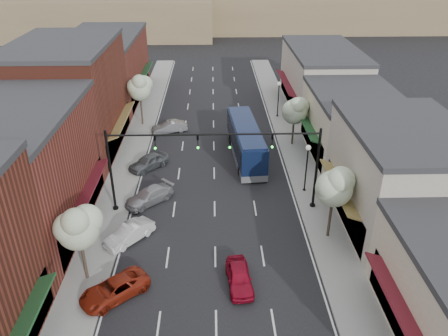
{
  "coord_description": "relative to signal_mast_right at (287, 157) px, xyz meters",
  "views": [
    {
      "loc": [
        -0.01,
        -21.77,
        19.73
      ],
      "look_at": [
        0.84,
        10.9,
        2.2
      ],
      "focal_mm": 35.0,
      "sensor_mm": 36.0,
      "label": 1
    }
  ],
  "objects": [
    {
      "name": "bldg_right_far",
      "position": [
        8.09,
        24.0,
        -0.96
      ],
      "size": [
        9.14,
        16.1,
        7.4
      ],
      "color": "#B5A99B",
      "rests_on": "ground"
    },
    {
      "name": "bldg_right_midnear",
      "position": [
        8.1,
        -2.0,
        -0.72
      ],
      "size": [
        9.14,
        12.1,
        7.9
      ],
      "color": "#B5A99B",
      "rests_on": "ground"
    },
    {
      "name": "bldg_left_midnear",
      "position": [
        -19.85,
        -2.0,
        0.03
      ],
      "size": [
        10.14,
        14.1,
        9.4
      ],
      "color": "maroon",
      "rests_on": "ground"
    },
    {
      "name": "curb_left",
      "position": [
        -12.62,
        10.5,
        -4.55
      ],
      "size": [
        0.25,
        73.0,
        0.17
      ],
      "primitive_type": "cube",
      "color": "gray",
      "rests_on": "ground"
    },
    {
      "name": "lamp_post_far",
      "position": [
        2.18,
        20.0,
        -1.62
      ],
      "size": [
        0.44,
        0.44,
        4.44
      ],
      "color": "black",
      "rests_on": "ground"
    },
    {
      "name": "coach_bus",
      "position": [
        -2.48,
        9.34,
        -2.84
      ],
      "size": [
        3.33,
        11.26,
        3.4
      ],
      "rotation": [
        0.0,
        0.0,
        0.08
      ],
      "color": "#0E1939",
      "rests_on": "ground"
    },
    {
      "name": "parked_car_e",
      "position": [
        -10.6,
        15.69,
        -3.98
      ],
      "size": [
        4.13,
        2.66,
        1.29
      ],
      "primitive_type": "imported",
      "rotation": [
        0.0,
        0.0,
        -1.21
      ],
      "color": "#98989D",
      "rests_on": "ground"
    },
    {
      "name": "parked_car_b",
      "position": [
        -11.82,
        -4.04,
        -3.98
      ],
      "size": [
        3.59,
        3.84,
        1.29
      ],
      "primitive_type": "imported",
      "rotation": [
        0.0,
        0.0,
        -0.72
      ],
      "color": "silver",
      "rests_on": "ground"
    },
    {
      "name": "bldg_left_midfar",
      "position": [
        -19.86,
        12.0,
        0.78
      ],
      "size": [
        10.14,
        14.1,
        10.9
      ],
      "color": "maroon",
      "rests_on": "ground"
    },
    {
      "name": "parked_car_d",
      "position": [
        -11.82,
        7.16,
        -3.92
      ],
      "size": [
        4.04,
        4.09,
        1.4
      ],
      "primitive_type": "imported",
      "rotation": [
        0.0,
        0.0,
        -0.77
      ],
      "color": "#525559",
      "rests_on": "ground"
    },
    {
      "name": "tree_left_near",
      "position": [
        -13.87,
        -8.05,
        -0.4
      ],
      "size": [
        2.85,
        2.65,
        5.69
      ],
      "color": "#47382B",
      "rests_on": "ground"
    },
    {
      "name": "tree_left_far",
      "position": [
        -13.87,
        17.95,
        -0.02
      ],
      "size": [
        2.85,
        2.65,
        6.13
      ],
      "color": "#47382B",
      "rests_on": "ground"
    },
    {
      "name": "tree_right_near",
      "position": [
        2.73,
        -4.05,
        -0.17
      ],
      "size": [
        2.85,
        2.65,
        5.95
      ],
      "color": "#47382B",
      "rests_on": "ground"
    },
    {
      "name": "tree_right_far",
      "position": [
        2.73,
        11.95,
        -0.63
      ],
      "size": [
        2.85,
        2.65,
        5.43
      ],
      "color": "#47382B",
      "rests_on": "ground"
    },
    {
      "name": "signal_mast_left",
      "position": [
        -11.24,
        0.0,
        0.0
      ],
      "size": [
        8.22,
        0.46,
        7.0
      ],
      "color": "black",
      "rests_on": "ground"
    },
    {
      "name": "parked_car_c",
      "position": [
        -11.04,
        1.11,
        -3.99
      ],
      "size": [
        4.35,
        4.26,
        1.26
      ],
      "primitive_type": "imported",
      "rotation": [
        0.0,
        0.0,
        -0.81
      ],
      "color": "#9D9EA2",
      "rests_on": "ground"
    },
    {
      "name": "signal_mast_right",
      "position": [
        0.0,
        0.0,
        0.0
      ],
      "size": [
        8.22,
        0.46,
        7.0
      ],
      "color": "black",
      "rests_on": "ground"
    },
    {
      "name": "sidewalk_left",
      "position": [
        -14.02,
        10.5,
        -4.55
      ],
      "size": [
        2.8,
        73.0,
        0.15
      ],
      "primitive_type": "cube",
      "color": "gray",
      "rests_on": "ground"
    },
    {
      "name": "bldg_right_midfar",
      "position": [
        8.08,
        10.0,
        -1.46
      ],
      "size": [
        9.14,
        12.1,
        6.4
      ],
      "color": "beige",
      "rests_on": "ground"
    },
    {
      "name": "sidewalk_right",
      "position": [
        2.78,
        10.5,
        -4.55
      ],
      "size": [
        2.8,
        73.0,
        0.15
      ],
      "primitive_type": "cube",
      "color": "gray",
      "rests_on": "ground"
    },
    {
      "name": "red_hatchback",
      "position": [
        -4.12,
        -8.78,
        -3.98
      ],
      "size": [
        1.83,
        3.87,
        1.28
      ],
      "primitive_type": "imported",
      "rotation": [
        0.0,
        0.0,
        0.09
      ],
      "color": "maroon",
      "rests_on": "ground"
    },
    {
      "name": "hill_near",
      "position": [
        -30.62,
        70.0,
        -0.62
      ],
      "size": [
        50.0,
        20.0,
        8.0
      ],
      "primitive_type": "cube",
      "color": "#7A6647",
      "rests_on": "ground"
    },
    {
      "name": "curb_right",
      "position": [
        1.38,
        10.5,
        -4.55
      ],
      "size": [
        0.25,
        73.0,
        0.17
      ],
      "primitive_type": "cube",
      "color": "gray",
      "rests_on": "ground"
    },
    {
      "name": "bldg_left_far",
      "position": [
        -19.84,
        28.0,
        -0.46
      ],
      "size": [
        10.14,
        18.1,
        8.4
      ],
      "color": "maroon",
      "rests_on": "ground"
    },
    {
      "name": "ground",
      "position": [
        -5.62,
        -8.0,
        -4.62
      ],
      "size": [
        160.0,
        160.0,
        0.0
      ],
      "primitive_type": "plane",
      "color": "black",
      "rests_on": "ground"
    },
    {
      "name": "lamp_post_near",
      "position": [
        2.18,
        2.5,
        -1.62
      ],
      "size": [
        0.44,
        0.44,
        4.44
      ],
      "color": "black",
      "rests_on": "ground"
    },
    {
      "name": "parked_car_a",
      "position": [
        -11.82,
        -9.6,
        -4.02
      ],
      "size": [
        4.59,
        4.29,
        1.2
      ],
      "primitive_type": "imported",
      "rotation": [
        0.0,
        0.0,
        -0.88
      ],
      "color": "maroon",
      "rests_on": "ground"
    }
  ]
}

